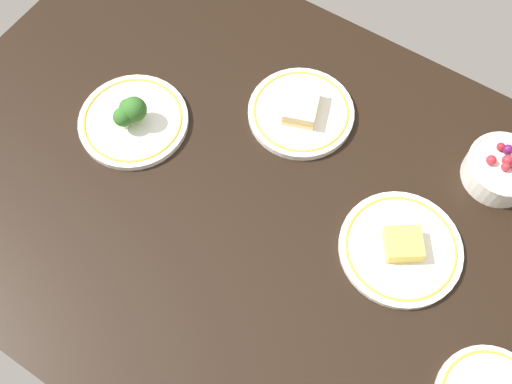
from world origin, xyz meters
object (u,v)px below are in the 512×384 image
plate_cheese (401,248)px  plate_sandwich (301,111)px  bowl_berries (501,169)px  plate_broccoli (133,119)px

plate_cheese → plate_sandwich: 32.67cm
bowl_berries → plate_cheese: bearing=69.6°
plate_broccoli → bowl_berries: (-63.90, -27.31, 1.30)cm
plate_sandwich → bowl_berries: bowl_berries is taller
plate_broccoli → plate_sandwich: 32.62cm
plate_broccoli → plate_sandwich: plate_broccoli is taller
plate_cheese → plate_broccoli: 55.62cm
bowl_berries → plate_sandwich: bearing=12.0°
plate_cheese → bowl_berries: size_ratio=1.62×
plate_cheese → bowl_berries: 24.34cm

